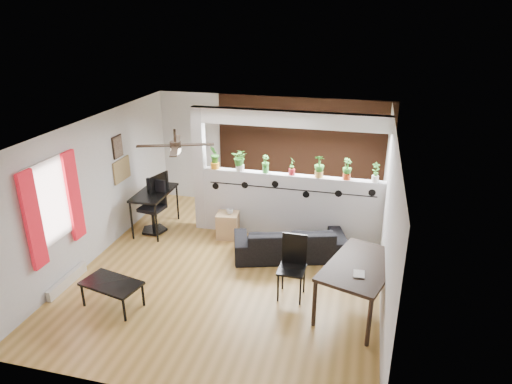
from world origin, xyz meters
name	(u,v)px	position (x,y,z in m)	size (l,w,h in m)	color
room_shell	(230,202)	(0.00, 0.00, 1.30)	(6.30, 7.10, 2.90)	olive
partition_wall	(291,206)	(0.80, 1.50, 0.68)	(3.60, 0.18, 1.35)	#BCBCC1
ceiling_header	(293,119)	(0.80, 1.50, 2.45)	(3.60, 0.18, 0.30)	white
pier_column	(200,169)	(-1.11, 1.50, 1.30)	(0.22, 0.20, 2.60)	#BCBCC1
brick_panel	(303,155)	(0.80, 2.97, 1.30)	(3.90, 0.05, 2.60)	brown
vine_decal	(290,189)	(0.80, 1.40, 1.08)	(3.31, 0.01, 0.30)	black
window_assembly	(52,204)	(-2.56, -1.20, 1.51)	(0.09, 1.30, 1.55)	white
baseboard_heater	(67,281)	(-2.54, -1.20, 0.09)	(0.08, 1.00, 0.18)	silver
corkboard	(122,170)	(-2.58, 0.95, 1.35)	(0.03, 0.60, 0.45)	olive
framed_art	(118,147)	(-2.58, 0.90, 1.85)	(0.03, 0.34, 0.44)	#8C7259
ceiling_fan	(176,147)	(-0.80, -0.30, 2.31)	(1.19, 1.19, 0.43)	black
potted_plant_0	(215,157)	(-0.78, 1.50, 1.60)	(0.27, 0.30, 0.48)	orange
potted_plant_1	(240,159)	(-0.25, 1.50, 1.59)	(0.24, 0.19, 0.45)	silver
potted_plant_2	(266,163)	(0.27, 1.50, 1.54)	(0.22, 0.22, 0.36)	green
potted_plant_3	(292,165)	(0.80, 1.50, 1.55)	(0.19, 0.22, 0.37)	red
potted_plant_4	(319,166)	(1.33, 1.50, 1.58)	(0.23, 0.18, 0.44)	#E5AD51
potted_plant_5	(347,168)	(1.85, 1.50, 1.57)	(0.26, 0.27, 0.41)	#D54319
potted_plant_6	(376,172)	(2.38, 1.50, 1.55)	(0.21, 0.18, 0.38)	white
sofa	(290,242)	(0.93, 0.71, 0.29)	(1.98, 0.78, 0.58)	black
cube_shelf	(228,225)	(-0.43, 1.16, 0.26)	(0.43, 0.38, 0.53)	tan
cup	(230,211)	(-0.38, 1.16, 0.58)	(0.13, 0.13, 0.11)	gray
computer_desk	(154,195)	(-2.02, 1.16, 0.77)	(0.64, 1.19, 0.85)	black
monitor	(157,185)	(-2.02, 1.31, 0.94)	(0.05, 0.33, 0.18)	black
office_chair	(154,210)	(-2.00, 1.07, 0.48)	(0.56, 0.56, 1.09)	black
dining_table	(361,269)	(2.25, -0.69, 0.73)	(1.32, 1.69, 0.81)	black
book	(353,273)	(2.15, -0.99, 0.82)	(0.16, 0.21, 0.02)	gray
folding_chair	(293,260)	(1.19, -0.50, 0.62)	(0.43, 0.43, 1.05)	black
coffee_table	(112,285)	(-1.48, -1.52, 0.38)	(1.01, 0.70, 0.43)	black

